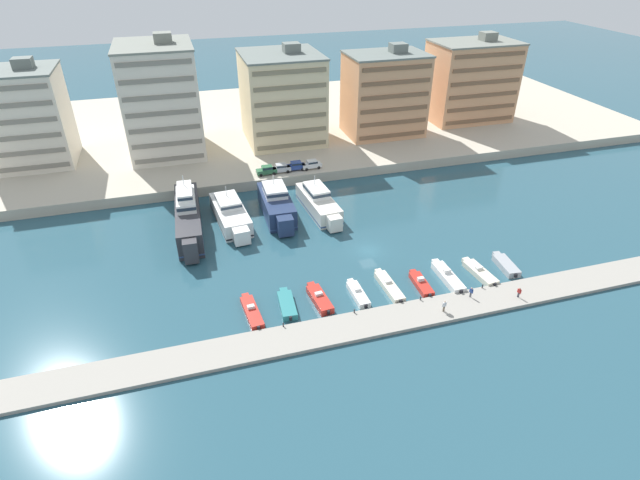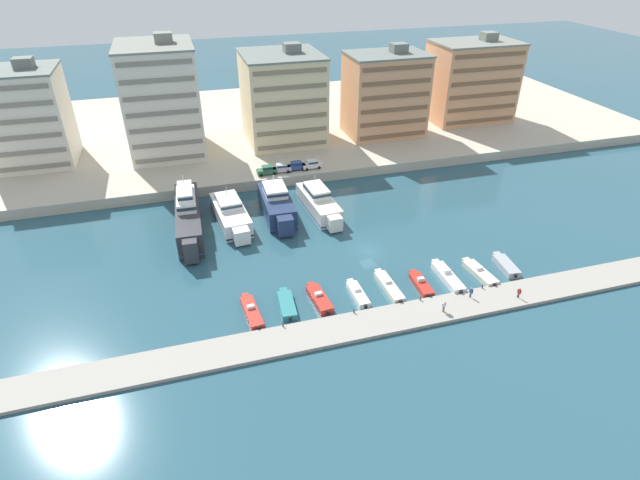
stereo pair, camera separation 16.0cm
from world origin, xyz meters
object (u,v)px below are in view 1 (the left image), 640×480
yacht_charcoal_far_left (188,216)px  car_silver_left (281,168)px  yacht_navy_mid_left (277,205)px  motorboat_cream_right (479,272)px  car_white_center_left (312,164)px  motorboat_white_center_left (358,294)px  car_blue_mid_left (296,166)px  motorboat_red_mid_left (319,299)px  motorboat_grey_far_right (506,265)px  yacht_white_left (231,214)px  pedestrian_near_edge (471,291)px  motorboat_red_far_left (252,312)px  motorboat_red_center_right (421,284)px  yacht_ivory_center_left (319,203)px  pedestrian_mid_deck (519,292)px  motorboat_teal_left (287,304)px  motorboat_cream_center (389,286)px  pedestrian_far_side (444,305)px  car_green_far_left (267,170)px  motorboat_white_mid_right (447,277)px

yacht_charcoal_far_left → car_silver_left: bearing=37.1°
yacht_navy_mid_left → motorboat_cream_right: yacht_navy_mid_left is taller
yacht_charcoal_far_left → car_white_center_left: bearing=29.7°
motorboat_white_center_left → car_blue_mid_left: size_ratio=1.60×
motorboat_red_mid_left → motorboat_grey_far_right: 30.02m
yacht_white_left → pedestrian_near_edge: yacht_white_left is taller
motorboat_red_far_left → motorboat_cream_right: size_ratio=1.02×
yacht_charcoal_far_left → motorboat_red_center_right: (31.48, -26.27, -2.32)m
yacht_ivory_center_left → car_blue_mid_left: size_ratio=4.13×
pedestrian_mid_deck → motorboat_grey_far_right: bearing=68.0°
car_white_center_left → motorboat_teal_left: bearing=-110.1°
yacht_white_left → motorboat_cream_right: size_ratio=2.26×
yacht_ivory_center_left → motorboat_teal_left: yacht_ivory_center_left is taller
motorboat_white_center_left → motorboat_red_center_right: bearing=-1.8°
yacht_white_left → motorboat_red_far_left: (-0.76, -26.04, -1.33)m
motorboat_red_far_left → motorboat_cream_center: size_ratio=0.95×
motorboat_teal_left → pedestrian_far_side: 21.46m
yacht_charcoal_far_left → motorboat_cream_center: bearing=-43.7°
motorboat_cream_center → pedestrian_near_edge: (10.00, -5.63, 1.03)m
yacht_ivory_center_left → pedestrian_mid_deck: yacht_ivory_center_left is taller
yacht_ivory_center_left → motorboat_cream_center: (3.22, -25.61, -1.37)m
motorboat_white_center_left → motorboat_cream_center: bearing=5.0°
car_silver_left → yacht_charcoal_far_left: bearing=-142.9°
car_silver_left → pedestrian_near_edge: car_silver_left is taller
motorboat_white_center_left → yacht_navy_mid_left: bearing=102.6°
car_green_far_left → car_blue_mid_left: bearing=4.5°
motorboat_red_center_right → pedestrian_mid_deck: bearing=-30.3°
motorboat_red_far_left → motorboat_white_mid_right: 29.48m
motorboat_red_mid_left → car_blue_mid_left: (6.75, 40.79, 2.50)m
motorboat_red_center_right → car_green_far_left: car_green_far_left is taller
motorboat_white_center_left → motorboat_white_mid_right: (14.28, 0.06, 0.07)m
car_blue_mid_left → motorboat_cream_right: bearing=-66.0°
motorboat_white_center_left → car_silver_left: car_silver_left is taller
motorboat_cream_right → motorboat_white_mid_right: bearing=176.8°
motorboat_teal_left → car_blue_mid_left: size_ratio=1.67×
yacht_navy_mid_left → pedestrian_near_edge: 38.24m
motorboat_red_mid_left → motorboat_grey_far_right: size_ratio=1.10×
motorboat_red_far_left → yacht_charcoal_far_left: bearing=104.3°
pedestrian_far_side → pedestrian_near_edge: bearing=18.8°
motorboat_white_center_left → pedestrian_mid_deck: (21.43, -7.13, 0.99)m
yacht_ivory_center_left → pedestrian_near_edge: 33.93m
motorboat_red_mid_left → pedestrian_near_edge: 21.35m
car_blue_mid_left → pedestrian_mid_deck: bearing=-67.2°
car_blue_mid_left → car_white_center_left: 3.38m
motorboat_cream_right → pedestrian_near_edge: (-4.56, -4.96, 1.02)m
yacht_navy_mid_left → motorboat_cream_right: (25.53, -27.00, -1.73)m
yacht_white_left → car_white_center_left: (18.95, 14.53, 1.28)m
motorboat_cream_right → pedestrian_far_side: 11.84m
motorboat_red_mid_left → motorboat_white_center_left: (5.61, -0.39, -0.07)m
car_silver_left → pedestrian_far_side: bearing=-76.0°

